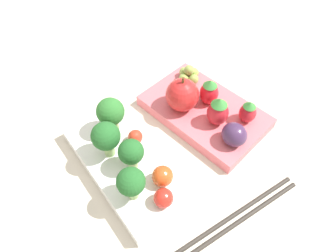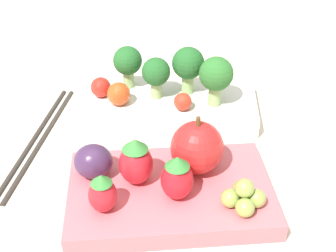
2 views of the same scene
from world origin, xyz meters
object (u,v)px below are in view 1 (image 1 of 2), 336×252
Objects in this scene: broccoli_floret_2 at (111,113)px; broccoli_floret_3 at (131,153)px; cherry_tomato_0 at (135,137)px; strawberry_2 at (209,92)px; bento_box_fruit at (205,112)px; cherry_tomato_2 at (163,176)px; broccoli_floret_1 at (131,182)px; cherry_tomato_1 at (164,198)px; bento_box_savoury at (126,163)px; plum at (234,134)px; chopsticks_pair at (232,221)px; strawberry_1 at (248,112)px; grape_cluster at (189,75)px; broccoli_floret_0 at (106,137)px; apple at (182,95)px; strawberry_0 at (218,111)px.

broccoli_floret_2 is 0.07m from broccoli_floret_3.
strawberry_2 is (-0.01, -0.14, 0.01)m from cherry_tomato_0.
broccoli_floret_2 is (0.05, 0.14, 0.05)m from bento_box_fruit.
cherry_tomato_0 is 0.77× the size of cherry_tomato_2.
broccoli_floret_1 reaches higher than cherry_tomato_1.
bento_box_fruit is 0.15m from cherry_tomato_2.
bento_box_savoury is at bearing -23.85° from broccoli_floret_1.
plum is 0.18× the size of chopsticks_pair.
bento_box_savoury is 0.17m from strawberry_2.
cherry_tomato_0 is at bearing 82.94° from bento_box_fruit.
strawberry_1 is 0.12m from grape_cluster.
bento_box_savoury is at bearing 61.81° from plum.
broccoli_floret_0 is 0.09m from cherry_tomato_2.
cherry_tomato_0 is 0.10m from apple.
strawberry_0 reaches higher than bento_box_fruit.
bento_box_fruit reaches higher than chopsticks_pair.
strawberry_2 is at bearing -35.10° from chopsticks_pair.
bento_box_savoury is at bearing 15.98° from cherry_tomato_2.
bento_box_savoury reaches higher than chopsticks_pair.
grape_cluster is at bearing -70.11° from bento_box_savoury.
chopsticks_pair is at bearing 125.88° from strawberry_1.
chopsticks_pair is (-0.21, 0.12, -0.03)m from grape_cluster.
bento_box_fruit is 0.08m from plum.
strawberry_2 reaches higher than bento_box_savoury.
broccoli_floret_0 is 1.57× the size of plum.
broccoli_floret_1 is 0.09m from cherry_tomato_0.
strawberry_0 is 1.22× the size of grape_cluster.
strawberry_1 is at bearing -107.88° from bento_box_savoury.
plum is (-0.06, -0.13, -0.02)m from broccoli_floret_3.
bento_box_savoury is 10.08× the size of cherry_tomato_0.
strawberry_1 reaches higher than bento_box_savoury.
broccoli_floret_1 is 0.16m from plum.
broccoli_floret_0 is 0.21m from strawberry_1.
grape_cluster is at bearing -85.15° from broccoli_floret_2.
chopsticks_pair is at bearing -159.51° from bento_box_savoury.
strawberry_0 is (-0.03, 0.01, 0.03)m from bento_box_fruit.
broccoli_floret_0 is at bearing 67.71° from strawberry_1.
strawberry_0 is at bearing -70.71° from cherry_tomato_1.
cherry_tomato_0 is 0.07m from cherry_tomato_2.
chopsticks_pair is at bearing 150.49° from grape_cluster.
broccoli_floret_1 is 0.05m from cherry_tomato_2.
strawberry_2 is at bearing -61.81° from cherry_tomato_1.
apple is (0.09, -0.11, 0.01)m from cherry_tomato_2.
bento_box_fruit is 0.07m from strawberry_1.
broccoli_floret_0 reaches higher than strawberry_0.
strawberry_2 is (0.01, -0.01, 0.03)m from bento_box_fruit.
strawberry_0 is at bearing -122.86° from broccoli_floret_2.
strawberry_1 is 0.16m from chopsticks_pair.
plum reaches higher than cherry_tomato_0.
strawberry_1 is (-0.06, -0.03, 0.03)m from bento_box_fruit.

